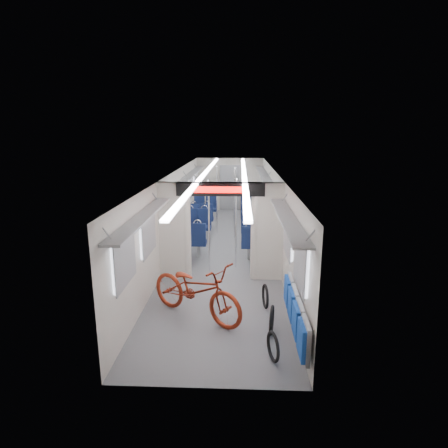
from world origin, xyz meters
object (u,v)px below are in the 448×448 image
at_px(seat_bay_near_right, 256,233).
at_px(stanchion_far_right, 235,203).
at_px(bike_hoop_b, 272,321).
at_px(stanchion_far_left, 217,200).
at_px(stanchion_near_left, 209,227).
at_px(seat_bay_far_right, 253,208).
at_px(stanchion_near_right, 236,224).
at_px(bike_hoop_c, 265,297).
at_px(flip_bench, 295,312).
at_px(bike_hoop_a, 273,348).
at_px(seat_bay_near_left, 194,230).
at_px(seat_bay_far_left, 203,210).
at_px(bicycle, 196,290).

xyz_separation_m(seat_bay_near_right, stanchion_far_right, (-0.66, 1.39, 0.62)).
distance_m(bike_hoop_b, stanchion_far_right, 6.19).
bearing_deg(stanchion_far_left, bike_hoop_b, -78.54).
xyz_separation_m(stanchion_near_left, stanchion_far_right, (0.58, 3.12, 0.00)).
height_order(bike_hoop_b, seat_bay_far_right, seat_bay_far_right).
xyz_separation_m(stanchion_near_right, stanchion_far_left, (-0.68, 3.34, 0.00)).
xyz_separation_m(bike_hoop_c, seat_bay_near_right, (-0.03, 3.71, 0.31)).
height_order(seat_bay_near_right, stanchion_far_left, stanchion_far_left).
relative_size(stanchion_near_left, stanchion_far_right, 1.00).
bearing_deg(stanchion_near_right, seat_bay_near_right, 67.45).
distance_m(flip_bench, bike_hoop_a, 0.70).
height_order(seat_bay_near_left, stanchion_near_right, stanchion_near_right).
relative_size(flip_bench, stanchion_far_left, 0.94).
bearing_deg(seat_bay_far_left, bike_hoop_c, -74.46).
bearing_deg(seat_bay_far_right, stanchion_near_right, -96.75).
xyz_separation_m(flip_bench, bike_hoop_c, (-0.39, 1.31, -0.36)).
xyz_separation_m(bike_hoop_c, stanchion_near_right, (-0.61, 2.29, 0.93)).
distance_m(stanchion_near_left, stanchion_far_left, 3.66).
bearing_deg(seat_bay_near_right, seat_bay_far_right, 90.00).
height_order(bicycle, bike_hoop_c, bicycle).
height_order(flip_bench, stanchion_far_left, stanchion_far_left).
distance_m(bicycle, bike_hoop_a, 1.91).
relative_size(bicycle, bike_hoop_a, 4.40).
distance_m(bike_hoop_b, seat_bay_near_right, 4.70).
xyz_separation_m(seat_bay_far_left, seat_bay_far_right, (1.87, 0.42, 0.01)).
bearing_deg(seat_bay_far_right, seat_bay_near_left, -119.41).
bearing_deg(flip_bench, seat_bay_near_right, 94.78).
distance_m(seat_bay_near_right, stanchion_near_left, 2.23).
bearing_deg(stanchion_near_right, seat_bay_far_left, 105.81).
relative_size(bike_hoop_b, stanchion_near_right, 0.23).
bearing_deg(stanchion_far_left, seat_bay_near_right, -56.59).
bearing_deg(seat_bay_far_left, stanchion_near_left, -82.64).
relative_size(bike_hoop_a, seat_bay_far_right, 0.23).
bearing_deg(stanchion_near_right, bike_hoop_c, -75.02).
bearing_deg(bike_hoop_a, stanchion_near_left, 108.81).
distance_m(seat_bay_near_right, stanchion_far_right, 1.66).
distance_m(bicycle, seat_bay_far_right, 7.78).
distance_m(flip_bench, bike_hoop_b, 0.58).
bearing_deg(stanchion_far_right, stanchion_far_left, 138.40).
height_order(seat_bay_near_left, seat_bay_far_left, seat_bay_near_left).
bearing_deg(seat_bay_far_right, bike_hoop_a, -89.81).
height_order(seat_bay_near_left, seat_bay_far_right, seat_bay_near_left).
xyz_separation_m(bike_hoop_a, bike_hoop_c, (-0.00, 1.77, 0.01)).
relative_size(seat_bay_near_left, seat_bay_far_right, 1.00).
relative_size(bicycle, stanchion_far_left, 0.92).
xyz_separation_m(bicycle, stanchion_near_right, (0.71, 2.72, 0.60)).
relative_size(bike_hoop_b, seat_bay_near_right, 0.26).
bearing_deg(bicycle, seat_bay_far_right, 25.10).
relative_size(bike_hoop_c, seat_bay_far_right, 0.24).
xyz_separation_m(bicycle, stanchion_far_right, (0.63, 5.52, 0.60)).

